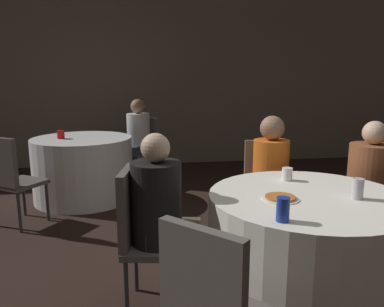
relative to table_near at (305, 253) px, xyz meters
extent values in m
cube|color=gray|center=(-0.14, 4.32, 1.02)|extent=(16.00, 0.06, 2.80)
cylinder|color=white|center=(0.00, 0.00, 0.00)|extent=(1.22, 1.22, 0.75)
cylinder|color=white|center=(-1.68, 2.51, 0.00)|extent=(1.18, 1.18, 0.75)
cube|color=#59514C|center=(0.76, 0.53, 0.04)|extent=(0.56, 0.56, 0.04)
cube|color=#59514C|center=(0.91, 0.63, 0.30)|extent=(0.26, 0.34, 0.47)
cylinder|color=#333338|center=(0.72, 0.29, -0.18)|extent=(0.03, 0.03, 0.40)
cylinder|color=#333338|center=(0.52, 0.57, -0.18)|extent=(0.03, 0.03, 0.40)
cylinder|color=#333338|center=(0.80, 0.77, -0.18)|extent=(0.03, 0.03, 0.40)
cube|color=#59514C|center=(0.10, 0.92, 0.04)|extent=(0.44, 0.44, 0.04)
cube|color=#59514C|center=(0.12, 1.10, 0.30)|extent=(0.38, 0.09, 0.47)
cylinder|color=#333338|center=(0.25, 0.74, -0.18)|extent=(0.03, 0.03, 0.40)
cylinder|color=#333338|center=(-0.09, 0.77, -0.18)|extent=(0.03, 0.03, 0.40)
cylinder|color=#333338|center=(0.28, 1.07, -0.18)|extent=(0.03, 0.03, 0.40)
cylinder|color=#333338|center=(-0.05, 1.11, -0.18)|extent=(0.03, 0.03, 0.40)
cube|color=#59514C|center=(-0.80, -0.77, 0.30)|extent=(0.30, 0.31, 0.47)
cube|color=#59514C|center=(-0.91, 0.16, 0.04)|extent=(0.46, 0.46, 0.04)
cube|color=#59514C|center=(-1.09, 0.19, 0.30)|extent=(0.11, 0.38, 0.47)
cylinder|color=#333338|center=(-0.72, 0.30, -0.18)|extent=(0.03, 0.03, 0.40)
cylinder|color=#333338|center=(-0.78, -0.04, -0.18)|extent=(0.03, 0.03, 0.40)
cylinder|color=#333338|center=(-1.05, 0.35, -0.18)|extent=(0.03, 0.03, 0.40)
cylinder|color=#333338|center=(-1.11, 0.02, -0.18)|extent=(0.03, 0.03, 0.40)
cube|color=#59514C|center=(-2.19, 1.76, 0.04)|extent=(0.56, 0.56, 0.04)
cube|color=#59514C|center=(-2.29, 1.61, 0.30)|extent=(0.34, 0.26, 0.47)
cylinder|color=#333338|center=(-2.23, 2.00, -0.18)|extent=(0.03, 0.03, 0.40)
cylinder|color=#333338|center=(-1.95, 1.81, -0.18)|extent=(0.03, 0.03, 0.40)
cylinder|color=#333338|center=(-2.15, 1.53, -0.18)|extent=(0.03, 0.03, 0.40)
cube|color=#59514C|center=(-1.00, 3.11, 0.04)|extent=(0.56, 0.56, 0.04)
cube|color=#59514C|center=(-0.86, 3.23, 0.30)|extent=(0.29, 0.32, 0.47)
cylinder|color=#333338|center=(-1.01, 2.87, -0.18)|extent=(0.03, 0.03, 0.40)
cylinder|color=#333338|center=(-1.24, 3.13, -0.18)|extent=(0.03, 0.03, 0.40)
cylinder|color=#333338|center=(-0.76, 3.10, -0.18)|extent=(0.03, 0.03, 0.40)
cylinder|color=#333338|center=(-0.98, 3.35, -0.18)|extent=(0.03, 0.03, 0.40)
cylinder|color=#4C4238|center=(-0.70, 0.12, -0.16)|extent=(0.24, 0.24, 0.44)
cube|color=#4C4238|center=(-0.81, 0.14, 0.11)|extent=(0.37, 0.34, 0.12)
cylinder|color=black|center=(-0.91, 0.16, 0.32)|extent=(0.31, 0.31, 0.51)
sphere|color=#DBB293|center=(-0.91, 0.16, 0.66)|extent=(0.18, 0.18, 0.18)
cylinder|color=#33384C|center=(0.07, 0.70, -0.16)|extent=(0.24, 0.24, 0.44)
cube|color=#33384C|center=(0.09, 0.81, 0.11)|extent=(0.32, 0.35, 0.12)
cylinder|color=orange|center=(0.10, 0.92, 0.31)|extent=(0.30, 0.30, 0.50)
sphere|color=#997056|center=(0.10, 0.92, 0.66)|extent=(0.20, 0.20, 0.20)
cylinder|color=black|center=(0.58, 0.41, -0.16)|extent=(0.24, 0.24, 0.44)
cube|color=black|center=(0.67, 0.47, 0.11)|extent=(0.45, 0.45, 0.12)
cylinder|color=brown|center=(0.76, 0.53, 0.32)|extent=(0.34, 0.34, 0.51)
sphere|color=#DBB293|center=(0.76, 0.53, 0.67)|extent=(0.18, 0.18, 0.18)
cylinder|color=#33384C|center=(-1.16, 2.97, -0.16)|extent=(0.24, 0.24, 0.44)
cube|color=#33384C|center=(-1.08, 3.04, 0.11)|extent=(0.44, 0.44, 0.12)
cylinder|color=white|center=(-1.00, 3.11, 0.33)|extent=(0.32, 0.32, 0.53)
sphere|color=#997056|center=(-1.00, 3.11, 0.70)|extent=(0.20, 0.20, 0.20)
cylinder|color=white|center=(-0.20, -0.05, 0.38)|extent=(0.22, 0.22, 0.01)
cylinder|color=#BC6628|center=(-0.20, -0.05, 0.39)|extent=(0.18, 0.18, 0.01)
cylinder|color=silver|center=(0.25, -0.11, 0.44)|extent=(0.07, 0.07, 0.12)
cylinder|color=#1E38A5|center=(-0.32, -0.38, 0.44)|extent=(0.07, 0.07, 0.12)
cylinder|color=white|center=(0.00, 0.34, 0.42)|extent=(0.07, 0.07, 0.09)
cylinder|color=red|center=(-1.90, 2.47, 0.42)|extent=(0.08, 0.08, 0.10)
camera|label=1|loc=(-1.02, -2.04, 1.07)|focal=35.00mm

